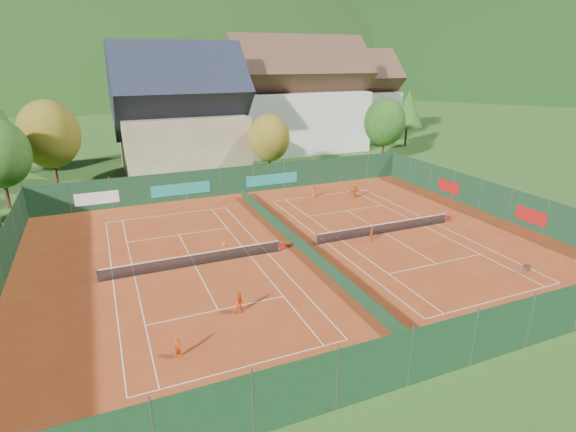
# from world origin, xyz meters

# --- Properties ---
(ground) EXTENTS (600.00, 600.00, 0.00)m
(ground) POSITION_xyz_m (0.00, 0.00, -0.02)
(ground) COLOR #295219
(ground) RESTS_ON ground
(clay_pad) EXTENTS (40.00, 32.00, 0.01)m
(clay_pad) POSITION_xyz_m (0.00, 0.00, 0.01)
(clay_pad) COLOR #9E3A17
(clay_pad) RESTS_ON ground
(court_markings_left) EXTENTS (11.03, 23.83, 0.00)m
(court_markings_left) POSITION_xyz_m (-8.00, 0.00, 0.01)
(court_markings_left) COLOR white
(court_markings_left) RESTS_ON ground
(court_markings_right) EXTENTS (11.03, 23.83, 0.00)m
(court_markings_right) POSITION_xyz_m (8.00, 0.00, 0.01)
(court_markings_right) COLOR white
(court_markings_right) RESTS_ON ground
(tennis_net_left) EXTENTS (13.30, 0.10, 1.02)m
(tennis_net_left) POSITION_xyz_m (-7.85, 0.00, 0.51)
(tennis_net_left) COLOR #59595B
(tennis_net_left) RESTS_ON ground
(tennis_net_right) EXTENTS (13.30, 0.10, 1.02)m
(tennis_net_right) POSITION_xyz_m (8.15, 0.00, 0.51)
(tennis_net_right) COLOR #59595B
(tennis_net_right) RESTS_ON ground
(court_divider) EXTENTS (0.03, 28.80, 1.00)m
(court_divider) POSITION_xyz_m (0.00, 0.00, 0.50)
(court_divider) COLOR #13361F
(court_divider) RESTS_ON ground
(fence_north) EXTENTS (40.00, 0.10, 3.00)m
(fence_north) POSITION_xyz_m (-0.46, 15.99, 1.47)
(fence_north) COLOR #13361E
(fence_north) RESTS_ON ground
(fence_south) EXTENTS (40.00, 0.04, 3.00)m
(fence_south) POSITION_xyz_m (0.00, -16.00, 1.50)
(fence_south) COLOR #13351B
(fence_south) RESTS_ON ground
(fence_east) EXTENTS (0.09, 32.00, 3.00)m
(fence_east) POSITION_xyz_m (20.00, 0.05, 1.48)
(fence_east) COLOR #143720
(fence_east) RESTS_ON ground
(chalet) EXTENTS (16.20, 12.00, 16.00)m
(chalet) POSITION_xyz_m (-3.00, 30.00, 6.62)
(chalet) COLOR #C7B28C
(chalet) RESTS_ON ground
(hotel_block_a) EXTENTS (21.60, 11.00, 17.25)m
(hotel_block_a) POSITION_xyz_m (16.00, 36.00, 7.38)
(hotel_block_a) COLOR silver
(hotel_block_a) RESTS_ON ground
(hotel_block_b) EXTENTS (17.28, 10.00, 15.50)m
(hotel_block_b) POSITION_xyz_m (30.00, 44.00, 6.62)
(hotel_block_b) COLOR silver
(hotel_block_b) RESTS_ON ground
(tree_west_mid) EXTENTS (6.44, 6.44, 9.78)m
(tree_west_mid) POSITION_xyz_m (-18.00, 26.00, 6.07)
(tree_west_mid) COLOR #492B1A
(tree_west_mid) RESTS_ON ground
(tree_center) EXTENTS (5.01, 5.01, 7.60)m
(tree_center) POSITION_xyz_m (6.00, 22.00, 4.72)
(tree_center) COLOR #492A1A
(tree_center) RESTS_ON ground
(tree_east_front) EXTENTS (5.72, 5.72, 8.69)m
(tree_east_front) POSITION_xyz_m (24.00, 24.00, 5.39)
(tree_east_front) COLOR #432A17
(tree_east_front) RESTS_ON ground
(tree_east_mid) EXTENTS (5.04, 5.04, 9.00)m
(tree_east_mid) POSITION_xyz_m (34.00, 32.00, 6.06)
(tree_east_mid) COLOR #422717
(tree_east_mid) RESTS_ON ground
(tree_east_back) EXTENTS (7.15, 7.15, 10.86)m
(tree_east_back) POSITION_xyz_m (26.00, 40.00, 6.74)
(tree_east_back) COLOR #432D18
(tree_east_back) RESTS_ON ground
(mountain_backdrop) EXTENTS (820.00, 530.00, 242.00)m
(mountain_backdrop) POSITION_xyz_m (28.54, 233.48, -39.64)
(mountain_backdrop) COLOR black
(mountain_backdrop) RESTS_ON ground
(ball_hopper) EXTENTS (0.34, 0.34, 0.80)m
(ball_hopper) POSITION_xyz_m (12.41, -10.11, 0.56)
(ball_hopper) COLOR slate
(ball_hopper) RESTS_ON ground
(loose_ball_0) EXTENTS (0.07, 0.07, 0.07)m
(loose_ball_0) POSITION_xyz_m (-10.62, -6.96, 0.03)
(loose_ball_0) COLOR #CCD833
(loose_ball_0) RESTS_ON ground
(loose_ball_1) EXTENTS (0.07, 0.07, 0.07)m
(loose_ball_1) POSITION_xyz_m (2.15, -7.67, 0.03)
(loose_ball_1) COLOR #CCD833
(loose_ball_1) RESTS_ON ground
(loose_ball_2) EXTENTS (0.07, 0.07, 0.07)m
(loose_ball_2) POSITION_xyz_m (1.88, 5.99, 0.03)
(loose_ball_2) COLOR #CCD833
(loose_ball_2) RESTS_ON ground
(player_left_near) EXTENTS (0.51, 0.46, 1.18)m
(player_left_near) POSITION_xyz_m (-10.93, -9.96, 0.59)
(player_left_near) COLOR #E74C14
(player_left_near) RESTS_ON ground
(player_left_mid) EXTENTS (0.67, 0.54, 1.35)m
(player_left_mid) POSITION_xyz_m (-6.91, -7.26, 0.67)
(player_left_mid) COLOR #EE4915
(player_left_mid) RESTS_ON ground
(player_left_far) EXTENTS (0.80, 0.48, 1.22)m
(player_left_far) POSITION_xyz_m (-5.66, 0.63, 0.61)
(player_left_far) COLOR #E65C14
(player_left_far) RESTS_ON ground
(player_right_near) EXTENTS (0.60, 0.75, 1.19)m
(player_right_near) POSITION_xyz_m (5.95, -1.04, 0.59)
(player_right_near) COLOR orange
(player_right_near) RESTS_ON ground
(player_right_far_a) EXTENTS (0.71, 0.53, 1.30)m
(player_right_far_a) POSITION_xyz_m (6.98, 11.46, 0.65)
(player_right_far_a) COLOR #D34812
(player_right_far_a) RESTS_ON ground
(player_right_far_b) EXTENTS (1.33, 0.57, 1.39)m
(player_right_far_b) POSITION_xyz_m (10.87, 9.61, 0.70)
(player_right_far_b) COLOR #D15712
(player_right_far_b) RESTS_ON ground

